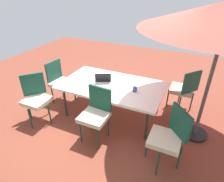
# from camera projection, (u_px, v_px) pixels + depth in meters

# --- Properties ---
(ground_plane) EXTENTS (10.00, 10.00, 0.02)m
(ground_plane) POSITION_uv_depth(u_px,v_px,m) (112.00, 115.00, 4.18)
(ground_plane) COLOR brown
(dining_table) EXTENTS (2.04, 1.18, 0.73)m
(dining_table) POSITION_uv_depth(u_px,v_px,m) (112.00, 87.00, 3.83)
(dining_table) COLOR white
(dining_table) RESTS_ON ground_plane
(chair_northeast) EXTENTS (0.59, 0.59, 0.98)m
(chair_northeast) POSITION_uv_depth(u_px,v_px,m) (36.00, 97.00, 3.76)
(chair_northeast) COLOR beige
(chair_northeast) RESTS_ON ground_plane
(chair_north) EXTENTS (0.46, 0.47, 0.98)m
(chair_north) POSITION_uv_depth(u_px,v_px,m) (96.00, 112.00, 3.31)
(chair_north) COLOR beige
(chair_north) RESTS_ON ground_plane
(chair_east) EXTENTS (0.48, 0.47, 0.98)m
(chair_east) POSITION_uv_depth(u_px,v_px,m) (60.00, 80.00, 4.38)
(chair_east) COLOR beige
(chair_east) RESTS_ON ground_plane
(chair_northwest) EXTENTS (0.59, 0.59, 0.98)m
(chair_northwest) POSITION_uv_depth(u_px,v_px,m) (169.00, 135.00, 2.81)
(chair_northwest) COLOR beige
(chair_northwest) RESTS_ON ground_plane
(chair_southwest) EXTENTS (0.58, 0.58, 0.98)m
(chair_southwest) POSITION_uv_depth(u_px,v_px,m) (184.00, 88.00, 4.05)
(chair_southwest) COLOR beige
(chair_southwest) RESTS_ON ground_plane
(laptop) EXTENTS (0.40, 0.36, 0.21)m
(laptop) POSITION_uv_depth(u_px,v_px,m) (103.00, 79.00, 3.92)
(laptop) COLOR #B7B7BC
(laptop) RESTS_ON dining_table
(cup) EXTENTS (0.08, 0.08, 0.09)m
(cup) POSITION_uv_depth(u_px,v_px,m) (135.00, 89.00, 3.55)
(cup) COLOR #334C99
(cup) RESTS_ON dining_table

